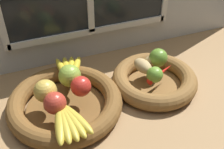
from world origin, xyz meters
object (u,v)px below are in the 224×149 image
fruit_bowl_left (65,103)px  apple_red_front (55,103)px  lime_far (158,58)px  banana_bunch_back (69,70)px  banana_bunch_front (68,121)px  chili_pepper (161,73)px  potato_back (155,60)px  fruit_bowl_right (154,80)px  apple_green_back (70,76)px  lime_near (155,75)px  potato_oblong (143,66)px  apple_red_right (81,86)px  apple_golden_left (45,91)px

fruit_bowl_left → apple_red_front: 9.54cm
apple_red_front → lime_far: 40.90cm
banana_bunch_back → lime_far: 32.14cm
banana_bunch_front → chili_pepper: 37.16cm
banana_bunch_back → potato_back: 30.97cm
fruit_bowl_left → fruit_bowl_right: 32.85cm
apple_green_back → lime_near: (26.84, -8.64, -0.97)cm
lime_far → apple_red_front: bearing=-166.2°
apple_red_front → lime_far: bearing=13.8°
banana_bunch_back → potato_oblong: bearing=-18.7°
potato_back → lime_near: size_ratio=1.37×
apple_red_right → chili_pepper: (28.51, -0.77, -2.14)cm
apple_green_back → banana_bunch_back: bearing=79.2°
apple_red_front → lime_far: (39.73, 9.73, -0.04)cm
apple_red_right → potato_oblong: apple_red_right is taller
fruit_bowl_right → potato_back: bearing=65.6°
lime_near → apple_green_back: bearing=162.2°
apple_red_right → lime_far: bearing=9.5°
apple_red_right → banana_bunch_front: (-7.21, -11.03, -1.74)cm
fruit_bowl_left → potato_oblong: potato_oblong is taller
banana_bunch_front → apple_golden_left: bearing=106.3°
apple_golden_left → apple_red_right: apple_golden_left is taller
potato_back → fruit_bowl_left: bearing=-172.8°
fruit_bowl_right → lime_far: lime_far is taller
potato_oblong → apple_green_back: bearing=175.7°
chili_pepper → potato_back: bearing=56.7°
apple_red_front → lime_near: (34.11, 1.94, -0.60)cm
potato_back → fruit_bowl_right: bearing=-114.4°
apple_golden_left → banana_bunch_front: (3.66, -12.51, -2.07)cm
banana_bunch_front → potato_back: potato_back is taller
potato_back → banana_bunch_back: bearing=167.5°
lime_far → potato_back: bearing=152.7°
fruit_bowl_right → banana_bunch_front: 37.03cm
apple_golden_left → apple_red_front: 6.31cm
apple_golden_left → chili_pepper: size_ratio=0.54×
banana_bunch_front → lime_near: lime_near is taller
fruit_bowl_right → chili_pepper: size_ratio=2.28×
fruit_bowl_left → fruit_bowl_right: same height
lime_far → chili_pepper: bearing=-108.3°
apple_golden_left → potato_back: 40.56cm
banana_bunch_back → lime_far: bearing=-13.0°
apple_green_back → lime_near: apple_green_back is taller
apple_green_back → banana_bunch_back: apple_green_back is taller
apple_golden_left → banana_bunch_back: 14.99cm
apple_golden_left → banana_bunch_front: size_ratio=0.42×
banana_bunch_front → lime_near: 33.14cm
fruit_bowl_right → apple_golden_left: apple_golden_left is taller
fruit_bowl_right → chili_pepper: chili_pepper is taller
apple_red_right → potato_back: apple_red_right is taller
potato_back → lime_near: bearing=-119.0°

